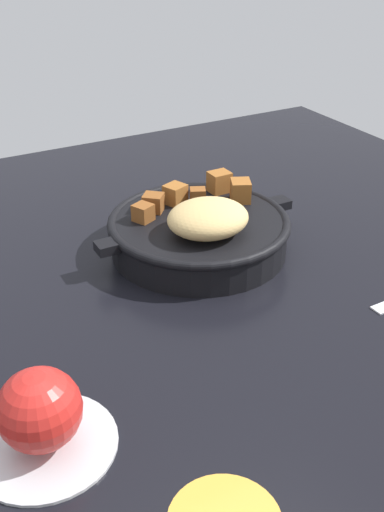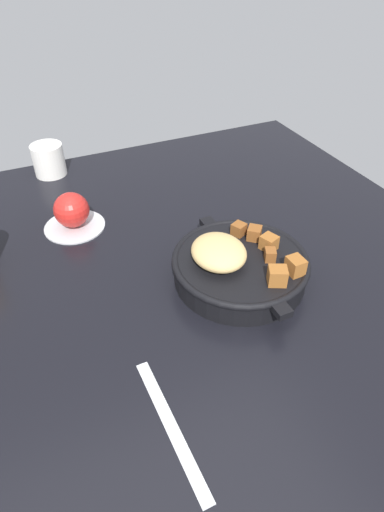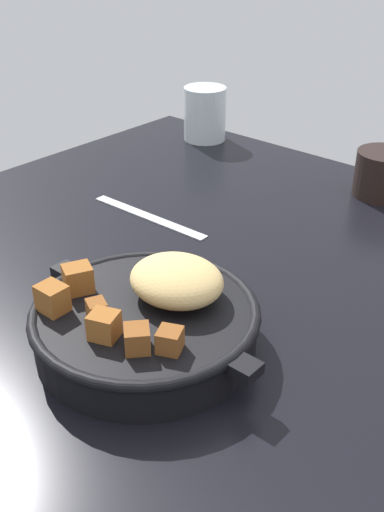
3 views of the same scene
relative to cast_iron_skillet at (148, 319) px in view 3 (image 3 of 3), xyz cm
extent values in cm
cube|color=black|center=(3.24, 6.42, -4.34)|extent=(109.71, 103.86, 2.40)
cylinder|color=black|center=(-0.04, -0.28, -0.90)|extent=(22.38, 22.38, 4.47)
torus|color=black|center=(-0.04, -0.28, 0.98)|extent=(23.13, 23.13, 1.20)
cube|color=black|center=(12.36, -0.28, 0.66)|extent=(2.64, 2.40, 1.20)
cube|color=black|center=(-12.44, -0.28, 0.66)|extent=(2.64, 2.40, 1.20)
ellipsoid|color=tan|center=(0.84, 3.45, 3.31)|extent=(9.99, 8.85, 3.95)
cube|color=brown|center=(-2.25, -4.51, 2.35)|extent=(2.58, 2.45, 2.03)
cube|color=brown|center=(3.93, -5.16, 2.48)|extent=(3.35, 3.34, 2.28)
cube|color=#935623|center=(-6.67, -6.35, 2.74)|extent=(2.86, 2.48, 2.80)
cube|color=brown|center=(6.21, -3.32, 2.40)|extent=(2.86, 2.88, 2.14)
cube|color=#935623|center=(0.38, -5.90, 2.62)|extent=(3.25, 3.16, 2.56)
cube|color=#935623|center=(-7.55, -2.40, 2.76)|extent=(3.49, 3.65, 2.85)
cube|color=silver|center=(-20.64, 20.79, -2.96)|extent=(20.75, 2.07, 0.36)
cylinder|color=silver|center=(-36.37, 51.91, 1.81)|extent=(7.89, 7.89, 9.89)
cylinder|color=black|center=(0.85, 50.15, 0.34)|extent=(8.72, 8.72, 6.96)
camera|label=1|loc=(33.63, 59.06, 35.64)|focal=42.59mm
camera|label=2|loc=(-47.67, 30.16, 46.96)|focal=30.43mm
camera|label=3|loc=(36.50, -34.85, 36.30)|focal=43.12mm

